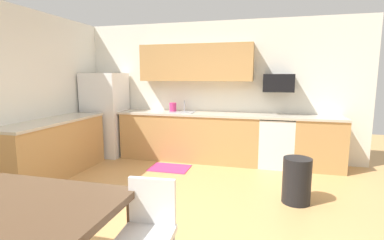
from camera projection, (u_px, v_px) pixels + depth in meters
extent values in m
plane|color=tan|center=(171.00, 214.00, 3.44)|extent=(12.00, 12.00, 0.00)
cube|color=white|center=(213.00, 91.00, 5.77)|extent=(5.80, 0.10, 2.70)
cube|color=tan|center=(189.00, 137.00, 5.67)|extent=(2.70, 0.60, 0.90)
cube|color=tan|center=(318.00, 144.00, 5.08)|extent=(0.85, 0.60, 0.90)
cube|color=tan|center=(54.00, 149.00, 4.71)|extent=(0.60, 2.00, 0.90)
cube|color=beige|center=(209.00, 114.00, 5.50)|extent=(4.80, 0.64, 0.04)
cube|color=beige|center=(52.00, 121.00, 4.64)|extent=(0.64, 2.00, 0.04)
cube|color=tan|center=(196.00, 63.00, 5.55)|extent=(2.20, 0.34, 0.70)
cube|color=white|center=(106.00, 115.00, 5.98)|extent=(0.76, 0.70, 1.70)
cube|color=white|center=(276.00, 142.00, 5.26)|extent=(0.60, 0.60, 0.88)
cube|color=black|center=(277.00, 118.00, 5.19)|extent=(0.60, 0.60, 0.03)
cube|color=black|center=(278.00, 83.00, 5.19)|extent=(0.54, 0.36, 0.32)
cube|color=#A5A8AD|center=(182.00, 115.00, 5.64)|extent=(0.48, 0.40, 0.14)
cylinder|color=#B2B5BA|center=(184.00, 106.00, 5.79)|extent=(0.02, 0.02, 0.24)
cube|color=brown|center=(24.00, 205.00, 2.10)|extent=(1.40, 0.90, 0.06)
cylinder|color=brown|center=(6.00, 217.00, 2.69)|extent=(0.05, 0.05, 0.68)
cylinder|color=brown|center=(130.00, 235.00, 2.37)|extent=(0.05, 0.05, 0.68)
cube|color=white|center=(145.00, 238.00, 2.13)|extent=(0.43, 0.43, 0.05)
cube|color=white|center=(152.00, 202.00, 2.28)|extent=(0.38, 0.06, 0.40)
cylinder|color=black|center=(297.00, 181.00, 3.73)|extent=(0.36, 0.36, 0.60)
cube|color=#CC3372|center=(170.00, 168.00, 5.16)|extent=(0.70, 0.50, 0.01)
cylinder|color=#CC3372|center=(173.00, 108.00, 5.72)|extent=(0.14, 0.14, 0.20)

